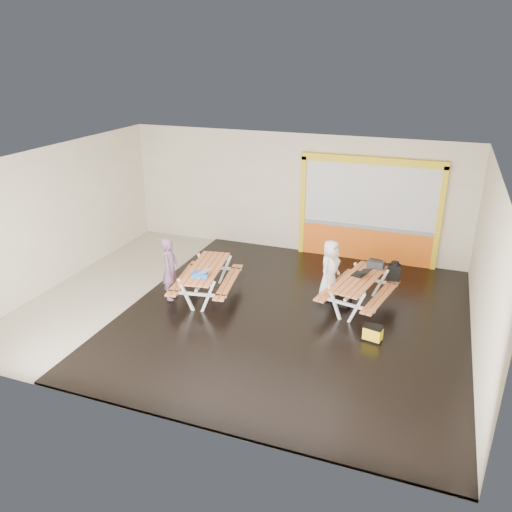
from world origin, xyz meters
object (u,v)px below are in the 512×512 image
at_px(person_right, 330,269).
at_px(dark_case, 342,302).
at_px(blue_pouch, 200,274).
at_px(fluke_bag, 373,333).
at_px(picnic_table_left, 206,275).
at_px(laptop_left, 201,273).
at_px(picnic_table_right, 359,285).
at_px(backpack, 394,272).
at_px(person_left, 170,268).
at_px(laptop_right, 361,273).
at_px(toolbox, 376,264).

relative_size(person_right, dark_case, 3.64).
distance_m(blue_pouch, fluke_bag, 4.05).
bearing_deg(dark_case, picnic_table_left, -167.87).
height_order(picnic_table_left, laptop_left, laptop_left).
height_order(picnic_table_right, fluke_bag, picnic_table_right).
distance_m(picnic_table_right, laptop_left, 3.64).
xyz_separation_m(picnic_table_left, backpack, (4.25, 1.52, 0.10)).
xyz_separation_m(picnic_table_right, backpack, (0.70, 0.82, 0.11)).
relative_size(person_right, laptop_left, 3.20).
xyz_separation_m(person_left, backpack, (4.97, 1.95, -0.12)).
height_order(person_left, laptop_right, person_left).
xyz_separation_m(blue_pouch, toolbox, (3.71, 1.94, 0.03)).
xyz_separation_m(person_right, laptop_left, (-2.70, -1.38, 0.04)).
distance_m(picnic_table_left, person_left, 0.87).
distance_m(laptop_right, toolbox, 0.62).
bearing_deg(dark_case, laptop_right, 25.89).
bearing_deg(picnic_table_right, person_left, -165.17).
height_order(picnic_table_right, person_left, person_left).
xyz_separation_m(laptop_right, dark_case, (-0.37, -0.18, -0.73)).
height_order(picnic_table_left, dark_case, picnic_table_left).
bearing_deg(fluke_bag, backpack, 86.13).
relative_size(toolbox, fluke_bag, 0.98).
bearing_deg(laptop_right, picnic_table_right, -92.44).
distance_m(toolbox, fluke_bag, 2.21).
height_order(picnic_table_left, blue_pouch, blue_pouch).
bearing_deg(person_right, fluke_bag, -126.98).
bearing_deg(fluke_bag, picnic_table_right, 111.96).
bearing_deg(dark_case, blue_pouch, -158.69).
bearing_deg(picnic_table_right, blue_pouch, -160.54).
height_order(laptop_right, toolbox, toolbox).
height_order(dark_case, fluke_bag, fluke_bag).
relative_size(person_left, toolbox, 3.59).
relative_size(picnic_table_left, fluke_bag, 5.12).
xyz_separation_m(person_left, laptop_right, (4.28, 1.30, 0.00)).
bearing_deg(laptop_left, toolbox, 27.02).
bearing_deg(laptop_left, picnic_table_left, 103.55).
bearing_deg(blue_pouch, person_left, 174.04).
xyz_separation_m(person_left, fluke_bag, (4.82, -0.23, -0.64)).
height_order(picnic_table_right, laptop_right, laptop_right).
distance_m(person_right, fluke_bag, 2.13).
distance_m(picnic_table_right, laptop_right, 0.29).
xyz_separation_m(person_left, person_right, (3.54, 1.35, -0.02)).
distance_m(person_right, blue_pouch, 3.07).
relative_size(laptop_left, toolbox, 1.04).
height_order(blue_pouch, toolbox, toolbox).
xyz_separation_m(blue_pouch, backpack, (4.14, 2.03, -0.14)).
bearing_deg(person_right, picnic_table_right, -92.67).
bearing_deg(person_right, toolbox, -49.27).
bearing_deg(toolbox, person_left, -157.74).
height_order(blue_pouch, fluke_bag, blue_pouch).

